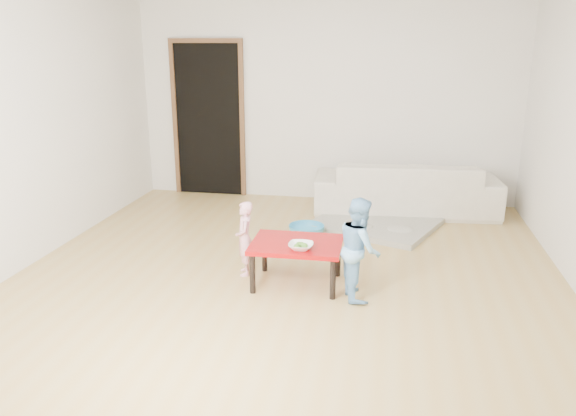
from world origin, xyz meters
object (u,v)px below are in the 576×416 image
(basin, at_px, (307,231))
(sofa, at_px, (405,186))
(bowl, at_px, (301,246))
(child_pink, at_px, (245,238))
(red_table, at_px, (297,263))
(child_blue, at_px, (359,248))

(basin, bearing_deg, sofa, 46.63)
(bowl, xyz_separation_m, child_pink, (-0.57, 0.29, -0.07))
(red_table, height_order, basin, red_table)
(bowl, bearing_deg, red_table, 111.23)
(sofa, relative_size, basin, 5.68)
(child_pink, bearing_deg, basin, 144.64)
(red_table, xyz_separation_m, bowl, (0.06, -0.16, 0.22))
(red_table, distance_m, child_blue, 0.62)
(sofa, bearing_deg, bowl, 66.44)
(bowl, bearing_deg, child_blue, 0.44)
(sofa, height_order, basin, sofa)
(bowl, bearing_deg, basin, 96.61)
(red_table, relative_size, basin, 1.99)
(sofa, relative_size, child_blue, 2.59)
(red_table, xyz_separation_m, child_pink, (-0.51, 0.14, 0.15))
(sofa, height_order, red_table, sofa)
(red_table, distance_m, basin, 1.29)
(bowl, distance_m, child_blue, 0.49)
(child_pink, bearing_deg, bowl, 46.62)
(child_pink, relative_size, child_blue, 0.80)
(sofa, xyz_separation_m, basin, (-1.08, -1.14, -0.27))
(red_table, bearing_deg, sofa, 68.12)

